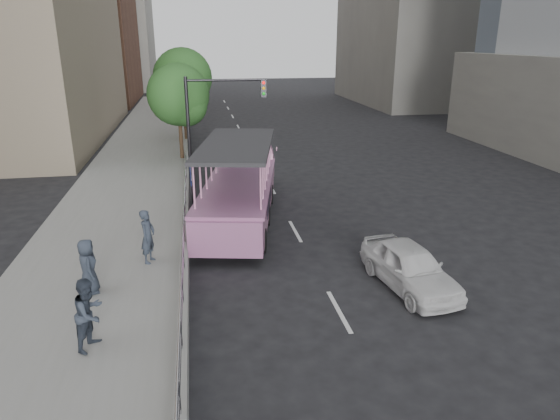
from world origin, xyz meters
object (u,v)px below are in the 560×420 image
at_px(pedestrian_near, 148,236).
at_px(street_tree_far, 184,80).
at_px(duck_boat, 241,187).
at_px(traffic_signal, 211,111).
at_px(parking_sign, 191,188).
at_px(car, 410,267).
at_px(street_tree_near, 180,97).
at_px(pedestrian_far, 88,266).
at_px(pedestrian_mid, 90,313).

distance_m(pedestrian_near, street_tree_far, 20.74).
distance_m(duck_boat, pedestrian_near, 5.83).
bearing_deg(traffic_signal, street_tree_far, 98.43).
relative_size(parking_sign, traffic_signal, 0.54).
relative_size(car, street_tree_near, 0.68).
bearing_deg(duck_boat, traffic_signal, 98.00).
bearing_deg(parking_sign, street_tree_near, 92.34).
relative_size(parking_sign, street_tree_near, 0.49).
xyz_separation_m(street_tree_near, street_tree_far, (0.20, 6.00, 0.49)).
bearing_deg(car, traffic_signal, 102.49).
bearing_deg(car, street_tree_near, 103.36).
bearing_deg(parking_sign, traffic_signal, 81.83).
height_order(duck_boat, parking_sign, duck_boat).
height_order(traffic_signal, street_tree_far, street_tree_far).
relative_size(pedestrian_near, parking_sign, 0.61).
distance_m(pedestrian_far, traffic_signal, 13.64).
distance_m(pedestrian_near, pedestrian_mid, 4.59).
height_order(duck_boat, street_tree_near, street_tree_near).
height_order(pedestrian_near, pedestrian_far, pedestrian_near).
relative_size(duck_boat, parking_sign, 3.64).
distance_m(pedestrian_far, parking_sign, 5.72).
distance_m(traffic_signal, street_tree_far, 9.57).
bearing_deg(pedestrian_mid, pedestrian_far, 35.65).
bearing_deg(car, street_tree_far, 97.59).
bearing_deg(pedestrian_far, pedestrian_near, -56.17).
relative_size(pedestrian_near, street_tree_far, 0.27).
bearing_deg(parking_sign, street_tree_far, 90.87).
bearing_deg(pedestrian_far, car, -111.02).
bearing_deg(car, duck_boat, 112.16).
xyz_separation_m(pedestrian_near, traffic_signal, (2.50, 11.04, 2.34)).
distance_m(duck_boat, street_tree_near, 10.36).
relative_size(duck_boat, pedestrian_near, 5.95).
bearing_deg(pedestrian_near, pedestrian_mid, -170.90).
distance_m(pedestrian_near, street_tree_near, 14.74).
height_order(pedestrian_far, traffic_signal, traffic_signal).
distance_m(pedestrian_mid, parking_sign, 7.99).
xyz_separation_m(duck_boat, car, (4.23, -7.20, -0.57)).
distance_m(parking_sign, street_tree_far, 17.52).
height_order(car, street_tree_far, street_tree_far).
distance_m(duck_boat, pedestrian_mid, 10.20).
height_order(parking_sign, street_tree_far, street_tree_far).
bearing_deg(parking_sign, pedestrian_mid, -106.74).
bearing_deg(street_tree_far, pedestrian_near, -93.08).
height_order(duck_boat, pedestrian_far, duck_boat).
bearing_deg(pedestrian_near, parking_sign, -2.70).
distance_m(car, pedestrian_near, 8.01).
height_order(duck_boat, pedestrian_mid, duck_boat).
relative_size(car, parking_sign, 1.38).
relative_size(traffic_signal, street_tree_near, 0.91).
relative_size(duck_boat, street_tree_far, 1.59).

